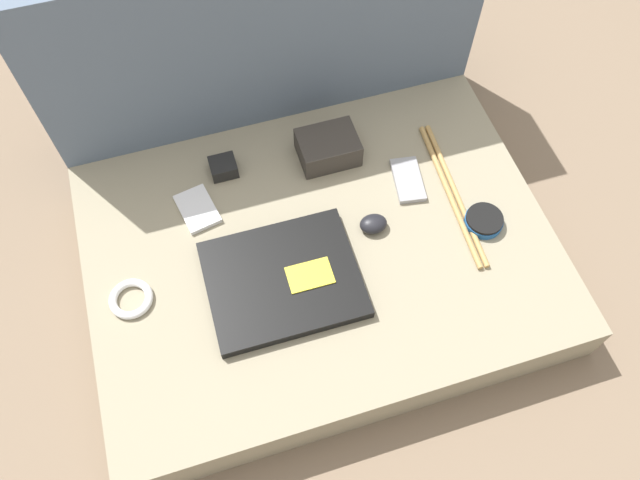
# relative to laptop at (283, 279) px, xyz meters

# --- Properties ---
(ground_plane) EXTENTS (8.00, 8.00, 0.00)m
(ground_plane) POSITION_rel_laptop_xyz_m (0.10, 0.06, -0.13)
(ground_plane) COLOR #7A6651
(couch_seat) EXTENTS (0.97, 0.71, 0.12)m
(couch_seat) POSITION_rel_laptop_xyz_m (0.10, 0.06, -0.07)
(couch_seat) COLOR gray
(couch_seat) RESTS_ON ground_plane
(couch_backrest) EXTENTS (0.97, 0.20, 0.54)m
(couch_backrest) POSITION_rel_laptop_xyz_m (0.10, 0.52, 0.14)
(couch_backrest) COLOR slate
(couch_backrest) RESTS_ON ground_plane
(laptop) EXTENTS (0.31, 0.25, 0.03)m
(laptop) POSITION_rel_laptop_xyz_m (0.00, 0.00, 0.00)
(laptop) COLOR black
(laptop) RESTS_ON couch_seat
(computer_mouse) EXTENTS (0.06, 0.05, 0.03)m
(computer_mouse) POSITION_rel_laptop_xyz_m (0.22, 0.07, 0.00)
(computer_mouse) COLOR black
(computer_mouse) RESTS_ON couch_seat
(speaker_puck) EXTENTS (0.08, 0.08, 0.02)m
(speaker_puck) POSITION_rel_laptop_xyz_m (0.44, 0.01, -0.00)
(speaker_puck) COLOR #1E569E
(speaker_puck) RESTS_ON couch_seat
(phone_silver) EXTENTS (0.09, 0.12, 0.01)m
(phone_silver) POSITION_rel_laptop_xyz_m (-0.13, 0.22, -0.01)
(phone_silver) COLOR silver
(phone_silver) RESTS_ON couch_seat
(phone_black) EXTENTS (0.08, 0.12, 0.01)m
(phone_black) POSITION_rel_laptop_xyz_m (0.33, 0.16, -0.01)
(phone_black) COLOR #99999E
(phone_black) RESTS_ON couch_seat
(camera_pouch) EXTENTS (0.13, 0.10, 0.06)m
(camera_pouch) POSITION_rel_laptop_xyz_m (0.18, 0.28, 0.02)
(camera_pouch) COLOR #38332D
(camera_pouch) RESTS_ON couch_seat
(charger_brick) EXTENTS (0.06, 0.05, 0.03)m
(charger_brick) POSITION_rel_laptop_xyz_m (-0.05, 0.30, 0.00)
(charger_brick) COLOR black
(charger_brick) RESTS_ON couch_seat
(cable_coil) EXTENTS (0.09, 0.09, 0.02)m
(cable_coil) POSITION_rel_laptop_xyz_m (-0.30, 0.05, -0.00)
(cable_coil) COLOR white
(cable_coil) RESTS_ON couch_seat
(drumstick_pair) EXTENTS (0.05, 0.38, 0.01)m
(drumstick_pair) POSITION_rel_laptop_xyz_m (0.41, 0.10, -0.01)
(drumstick_pair) COLOR tan
(drumstick_pair) RESTS_ON couch_seat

